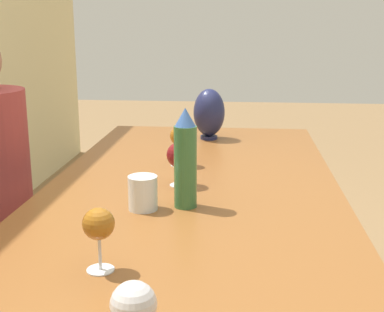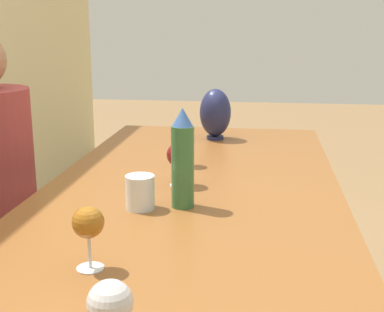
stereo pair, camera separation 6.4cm
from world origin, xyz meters
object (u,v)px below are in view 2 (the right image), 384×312
(wine_glass_0, at_px, (182,137))
(wine_glass_2, at_px, (179,155))
(vase, at_px, (215,113))
(wine_glass_1, at_px, (88,224))
(water_bottle, at_px, (181,159))
(water_tumbler, at_px, (140,192))
(wine_glass_3, at_px, (108,305))

(wine_glass_0, xyz_separation_m, wine_glass_2, (-0.25, -0.03, -0.01))
(vase, bearing_deg, wine_glass_1, 173.75)
(wine_glass_0, bearing_deg, vase, -9.33)
(water_bottle, relative_size, wine_glass_0, 1.93)
(water_bottle, relative_size, water_tumbler, 2.95)
(vase, relative_size, wine_glass_1, 1.61)
(water_bottle, distance_m, vase, 0.91)
(vase, xyz_separation_m, wine_glass_2, (-0.71, 0.05, -0.02))
(wine_glass_1, bearing_deg, water_bottle, -17.51)
(wine_glass_3, bearing_deg, wine_glass_2, 2.31)
(water_bottle, height_order, wine_glass_0, water_bottle)
(wine_glass_0, distance_m, wine_glass_3, 1.18)
(water_tumbler, distance_m, wine_glass_1, 0.39)
(wine_glass_0, height_order, wine_glass_3, wine_glass_0)
(wine_glass_3, bearing_deg, water_tumbler, 9.23)
(water_bottle, height_order, water_tumbler, water_bottle)
(water_bottle, distance_m, wine_glass_0, 0.45)
(water_tumbler, distance_m, wine_glass_3, 0.71)
(wine_glass_1, distance_m, wine_glass_2, 0.63)
(water_bottle, xyz_separation_m, wine_glass_1, (-0.42, 0.13, -0.04))
(water_bottle, relative_size, wine_glass_3, 2.05)
(water_bottle, relative_size, wine_glass_2, 1.99)
(water_bottle, xyz_separation_m, wine_glass_3, (-0.73, -0.00, -0.04))
(water_bottle, bearing_deg, wine_glass_1, 162.49)
(vase, xyz_separation_m, wine_glass_0, (-0.47, 0.08, -0.01))
(water_tumbler, relative_size, wine_glass_3, 0.69)
(wine_glass_1, distance_m, wine_glass_3, 0.34)
(vase, xyz_separation_m, wine_glass_1, (-1.33, 0.15, -0.02))
(wine_glass_2, bearing_deg, wine_glass_1, 171.13)
(water_tumbler, xyz_separation_m, wine_glass_1, (-0.39, 0.02, 0.05))
(wine_glass_2, xyz_separation_m, wine_glass_3, (-0.93, -0.04, -0.00))
(wine_glass_3, bearing_deg, vase, -0.41)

